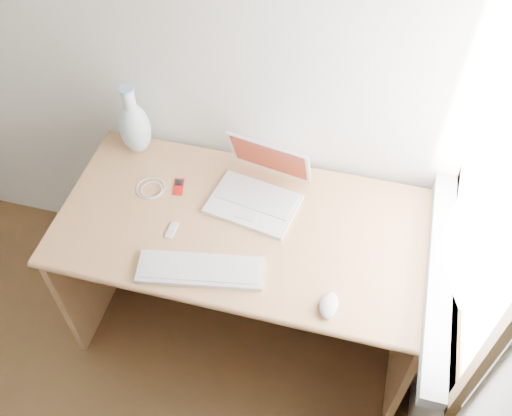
% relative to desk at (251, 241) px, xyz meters
% --- Properties ---
extents(back_wall, '(3.50, 0.04, 2.60)m').
position_rel_desk_xyz_m(back_wall, '(-0.96, 0.30, 0.77)').
color(back_wall, white).
rests_on(back_wall, floor).
extents(window, '(0.11, 0.99, 1.10)m').
position_rel_desk_xyz_m(window, '(0.75, -0.15, 0.74)').
color(window, silver).
rests_on(window, right_wall).
extents(desk, '(1.42, 0.71, 0.75)m').
position_rel_desk_xyz_m(desk, '(0.00, 0.00, 0.00)').
color(desk, tan).
rests_on(desk, floor).
extents(laptop, '(0.37, 0.33, 0.23)m').
position_rel_desk_xyz_m(laptop, '(0.01, 0.06, 0.27)').
color(laptop, white).
rests_on(laptop, desk).
extents(external_keyboard, '(0.46, 0.21, 0.02)m').
position_rel_desk_xyz_m(external_keyboard, '(-0.10, -0.33, 0.23)').
color(external_keyboard, white).
rests_on(external_keyboard, desk).
extents(mouse, '(0.07, 0.11, 0.04)m').
position_rel_desk_xyz_m(mouse, '(0.37, -0.36, 0.23)').
color(mouse, white).
rests_on(mouse, desk).
extents(ipod, '(0.06, 0.09, 0.01)m').
position_rel_desk_xyz_m(ipod, '(-0.30, 0.03, 0.22)').
color(ipod, red).
rests_on(ipod, desk).
extents(cable_coil, '(0.15, 0.15, 0.01)m').
position_rel_desk_xyz_m(cable_coil, '(-0.41, -0.01, 0.22)').
color(cable_coil, white).
rests_on(cable_coil, desk).
extents(remote, '(0.03, 0.08, 0.01)m').
position_rel_desk_xyz_m(remote, '(-0.26, -0.18, 0.22)').
color(remote, white).
rests_on(remote, desk).
extents(vase, '(0.13, 0.13, 0.32)m').
position_rel_desk_xyz_m(vase, '(-0.53, 0.19, 0.35)').
color(vase, silver).
rests_on(vase, desk).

